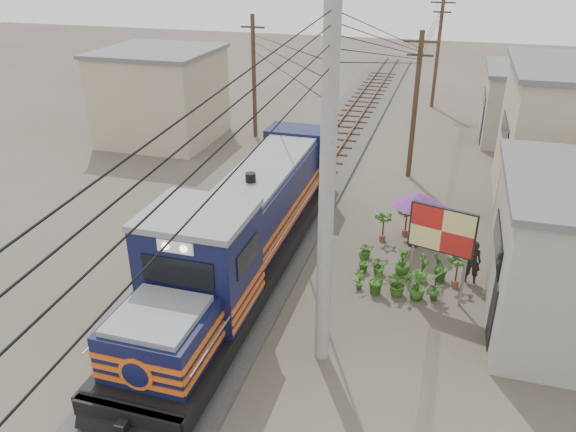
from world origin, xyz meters
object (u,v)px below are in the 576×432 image
(billboard, at_px, (442,233))
(market_umbrella, at_px, (418,199))
(vendor, at_px, (472,262))
(locomotive, at_px, (246,230))

(billboard, xyz_separation_m, market_umbrella, (-0.95, 3.40, -0.44))
(market_umbrella, relative_size, vendor, 1.64)
(market_umbrella, bearing_deg, billboard, -74.43)
(billboard, bearing_deg, locomotive, -161.18)
(market_umbrella, bearing_deg, locomotive, -145.19)
(billboard, xyz_separation_m, vendor, (1.13, 1.31, -1.58))
(billboard, distance_m, vendor, 2.34)
(locomotive, bearing_deg, vendor, 12.50)
(market_umbrella, bearing_deg, vendor, -45.27)
(billboard, height_order, market_umbrella, billboard)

